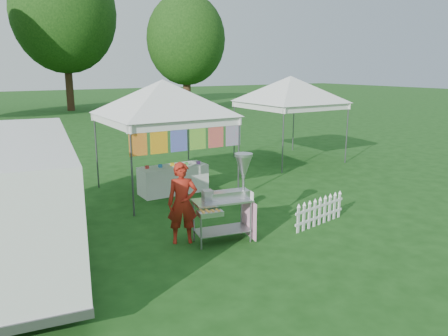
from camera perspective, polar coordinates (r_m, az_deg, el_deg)
ground at (r=9.03m, az=1.59°, el=-8.46°), size 120.00×120.00×0.00m
canopy_main at (r=11.49m, az=-8.04°, el=11.33°), size 4.24×4.24×3.45m
canopy_right at (r=15.71m, az=8.71°, el=11.77°), size 4.24×4.24×3.45m
tree_mid at (r=36.05m, az=-20.21°, el=18.43°), size 7.60×7.60×11.52m
tree_right at (r=32.55m, az=-4.98°, el=16.35°), size 5.60×5.60×8.42m
donut_cart at (r=8.34m, az=0.93°, el=-3.02°), size 1.33×0.82×1.70m
vendor at (r=8.35m, az=-5.46°, el=-4.60°), size 0.67×0.57×1.58m
cargo_van at (r=8.15m, az=-26.71°, el=-3.48°), size 2.90×5.58×2.21m
picket_fence at (r=9.60m, az=12.40°, el=-5.63°), size 1.60×0.31×0.56m
display_table at (r=11.78m, az=-6.65°, el=-1.48°), size 1.80×0.70×0.74m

